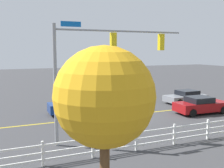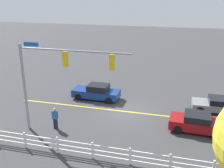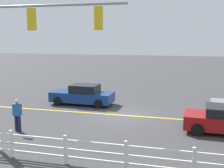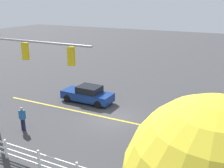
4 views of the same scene
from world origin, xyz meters
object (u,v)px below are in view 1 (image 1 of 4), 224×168
at_px(car_0, 77,105).
at_px(car_1, 201,105).
at_px(pedestrian, 89,123).
at_px(tree_1, 104,98).
at_px(car_2, 186,97).

relative_size(car_0, car_1, 1.02).
relative_size(car_1, pedestrian, 2.66).
bearing_deg(tree_1, car_2, -135.19).
bearing_deg(car_2, car_0, -1.43).
bearing_deg(pedestrian, tree_1, -10.78).
relative_size(pedestrian, tree_1, 0.32).
bearing_deg(car_2, pedestrian, 26.35).
distance_m(car_0, tree_1, 14.92).
bearing_deg(car_0, car_1, 158.10).
bearing_deg(tree_1, car_0, -103.09).
bearing_deg(car_0, pedestrian, 80.90).
relative_size(car_2, tree_1, 0.79).
height_order(car_1, tree_1, tree_1).
bearing_deg(tree_1, pedestrian, -105.22).
relative_size(car_0, pedestrian, 2.70).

